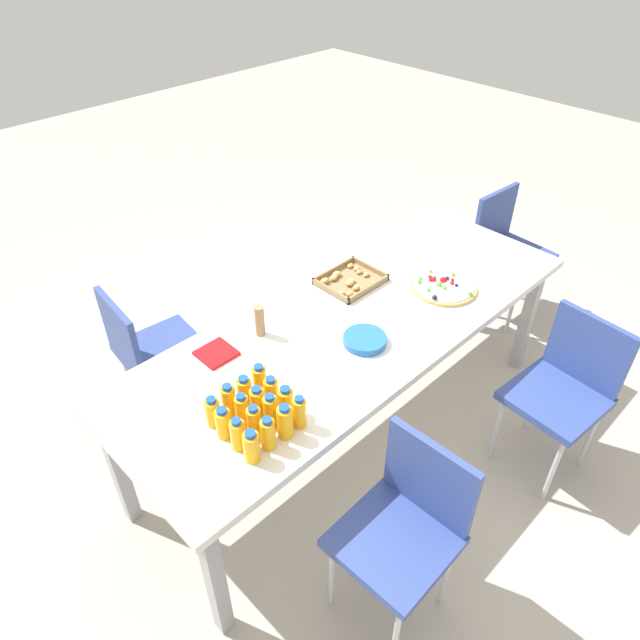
% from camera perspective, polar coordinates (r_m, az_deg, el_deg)
% --- Properties ---
extents(ground_plane, '(12.00, 12.00, 0.00)m').
position_cam_1_polar(ground_plane, '(3.21, 2.91, -10.71)').
color(ground_plane, '#B2A899').
extents(party_table, '(2.38, 0.86, 0.75)m').
position_cam_1_polar(party_table, '(2.73, 3.36, -1.07)').
color(party_table, silver).
rests_on(party_table, ground_plane).
extents(chair_far_left, '(0.44, 0.44, 0.83)m').
position_cam_1_polar(chair_far_left, '(3.04, -16.52, -2.68)').
color(chair_far_left, '#33478C').
rests_on(chair_far_left, ground_plane).
extents(chair_near_left, '(0.41, 0.41, 0.83)m').
position_cam_1_polar(chair_near_left, '(2.29, 8.50, -19.05)').
color(chair_near_left, '#33478C').
rests_on(chair_near_left, ground_plane).
extents(chair_end, '(0.43, 0.43, 0.83)m').
position_cam_1_polar(chair_end, '(3.94, 17.80, 7.13)').
color(chair_end, '#33478C').
rests_on(chair_end, ground_plane).
extents(chair_near_right, '(0.43, 0.43, 0.83)m').
position_cam_1_polar(chair_near_right, '(2.96, 23.06, -5.85)').
color(chair_near_right, '#33478C').
rests_on(chair_near_right, ground_plane).
extents(juice_bottle_0, '(0.06, 0.06, 0.14)m').
position_cam_1_polar(juice_bottle_0, '(2.08, -6.75, -12.26)').
color(juice_bottle_0, '#F9AD14').
rests_on(juice_bottle_0, party_table).
extents(juice_bottle_1, '(0.06, 0.06, 0.14)m').
position_cam_1_polar(juice_bottle_1, '(2.11, -5.15, -11.07)').
color(juice_bottle_1, '#F8AF14').
rests_on(juice_bottle_1, party_table).
extents(juice_bottle_2, '(0.06, 0.06, 0.15)m').
position_cam_1_polar(juice_bottle_2, '(2.14, -3.47, -9.96)').
color(juice_bottle_2, '#FAAD14').
rests_on(juice_bottle_2, party_table).
extents(juice_bottle_3, '(0.05, 0.05, 0.14)m').
position_cam_1_polar(juice_bottle_3, '(2.17, -2.04, -9.06)').
color(juice_bottle_3, '#F9AC14').
rests_on(juice_bottle_3, party_table).
extents(juice_bottle_4, '(0.05, 0.05, 0.14)m').
position_cam_1_polar(juice_bottle_4, '(2.12, -8.11, -11.09)').
color(juice_bottle_4, '#FAAC14').
rests_on(juice_bottle_4, party_table).
extents(juice_bottle_5, '(0.05, 0.05, 0.15)m').
position_cam_1_polar(juice_bottle_5, '(2.14, -6.49, -10.00)').
color(juice_bottle_5, '#F9AC14').
rests_on(juice_bottle_5, party_table).
extents(juice_bottle_6, '(0.05, 0.05, 0.15)m').
position_cam_1_polar(juice_bottle_6, '(2.17, -4.90, -8.93)').
color(juice_bottle_6, '#FAAB14').
rests_on(juice_bottle_6, party_table).
extents(juice_bottle_7, '(0.06, 0.06, 0.13)m').
position_cam_1_polar(juice_bottle_7, '(2.22, -3.40, -8.02)').
color(juice_bottle_7, '#FAAC14').
rests_on(juice_bottle_7, party_table).
extents(juice_bottle_8, '(0.06, 0.06, 0.14)m').
position_cam_1_polar(juice_bottle_8, '(2.16, -9.49, -9.98)').
color(juice_bottle_8, '#FAAE14').
rests_on(juice_bottle_8, party_table).
extents(juice_bottle_9, '(0.05, 0.05, 0.15)m').
position_cam_1_polar(juice_bottle_9, '(2.19, -7.66, -8.82)').
color(juice_bottle_9, '#F9AD14').
rests_on(juice_bottle_9, party_table).
extents(juice_bottle_10, '(0.06, 0.06, 0.14)m').
position_cam_1_polar(juice_bottle_10, '(2.22, -6.19, -8.03)').
color(juice_bottle_10, '#FAAC14').
rests_on(juice_bottle_10, party_table).
extents(juice_bottle_11, '(0.06, 0.06, 0.14)m').
position_cam_1_polar(juice_bottle_11, '(2.25, -4.83, -7.06)').
color(juice_bottle_11, '#F9AF14').
rests_on(juice_bottle_11, party_table).
extents(juice_bottle_12, '(0.06, 0.06, 0.13)m').
position_cam_1_polar(juice_bottle_12, '(2.21, -10.51, -8.89)').
color(juice_bottle_12, '#FAAC14').
rests_on(juice_bottle_12, party_table).
extents(juice_bottle_13, '(0.06, 0.06, 0.14)m').
position_cam_1_polar(juice_bottle_13, '(2.24, -8.98, -7.80)').
color(juice_bottle_13, '#FAAE14').
rests_on(juice_bottle_13, party_table).
extents(juice_bottle_14, '(0.06, 0.06, 0.14)m').
position_cam_1_polar(juice_bottle_14, '(2.26, -7.43, -7.03)').
color(juice_bottle_14, '#FAAF14').
rests_on(juice_bottle_14, party_table).
extents(juice_bottle_15, '(0.06, 0.06, 0.15)m').
position_cam_1_polar(juice_bottle_15, '(2.29, -5.97, -5.96)').
color(juice_bottle_15, '#FAAB14').
rests_on(juice_bottle_15, party_table).
extents(fruit_pizza, '(0.32, 0.32, 0.05)m').
position_cam_1_polar(fruit_pizza, '(2.95, 12.07, 3.27)').
color(fruit_pizza, tan).
rests_on(fruit_pizza, party_table).
extents(snack_tray, '(0.31, 0.25, 0.04)m').
position_cam_1_polar(snack_tray, '(2.93, 2.91, 3.91)').
color(snack_tray, olive).
rests_on(snack_tray, party_table).
extents(plate_stack, '(0.19, 0.19, 0.03)m').
position_cam_1_polar(plate_stack, '(2.56, 4.43, -1.96)').
color(plate_stack, blue).
rests_on(plate_stack, party_table).
extents(napkin_stack, '(0.15, 0.15, 0.01)m').
position_cam_1_polar(napkin_stack, '(2.54, -10.17, -3.24)').
color(napkin_stack, red).
rests_on(napkin_stack, party_table).
extents(cardboard_tube, '(0.04, 0.04, 0.15)m').
position_cam_1_polar(cardboard_tube, '(2.57, -5.96, -0.07)').
color(cardboard_tube, '#9E7A56').
rests_on(cardboard_tube, party_table).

